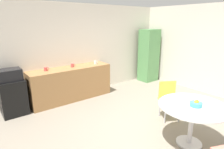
{
  "coord_description": "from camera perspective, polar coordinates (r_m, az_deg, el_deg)",
  "views": [
    {
      "loc": [
        -2.62,
        -2.0,
        2.11
      ],
      "look_at": [
        -0.1,
        1.27,
        0.95
      ],
      "focal_mm": 30.5,
      "sensor_mm": 36.0,
      "label": 1
    }
  ],
  "objects": [
    {
      "name": "fruit_bowl",
      "position": [
        3.49,
        23.89,
        -8.05
      ],
      "size": [
        0.2,
        0.2,
        0.11
      ],
      "color": "teal",
      "rests_on": "round_table"
    },
    {
      "name": "wall_back",
      "position": [
        5.7,
        -9.91,
        7.29
      ],
      "size": [
        6.0,
        0.1,
        2.6
      ],
      "primitive_type": "cube",
      "color": "silver",
      "rests_on": "ground_plane"
    },
    {
      "name": "locker_cabinet",
      "position": [
        6.99,
        10.96,
        5.61
      ],
      "size": [
        0.6,
        0.5,
        1.84
      ],
      "primitive_type": "cube",
      "color": "#599959",
      "rests_on": "ground_plane"
    },
    {
      "name": "mug_white",
      "position": [
        5.07,
        -19.24,
        1.55
      ],
      "size": [
        0.13,
        0.08,
        0.09
      ],
      "color": "#D84C4C",
      "rests_on": "counter_block"
    },
    {
      "name": "microwave",
      "position": [
        4.84,
        -28.33,
        -0.1
      ],
      "size": [
        0.48,
        0.38,
        0.26
      ],
      "primitive_type": "cube",
      "color": "black",
      "rests_on": "mini_fridge"
    },
    {
      "name": "mug_green",
      "position": [
        5.59,
        -4.98,
        3.62
      ],
      "size": [
        0.13,
        0.08,
        0.09
      ],
      "color": "white",
      "rests_on": "counter_block"
    },
    {
      "name": "mini_fridge",
      "position": [
        5.0,
        -27.53,
        -6.06
      ],
      "size": [
        0.54,
        0.54,
        0.82
      ],
      "primitive_type": "cube",
      "color": "black",
      "rests_on": "ground_plane"
    },
    {
      "name": "counter_block",
      "position": [
        5.39,
        -12.13,
        -2.63
      ],
      "size": [
        2.24,
        0.6,
        0.9
      ],
      "primitive_type": "cube",
      "color": "#9E7042",
      "rests_on": "ground_plane"
    },
    {
      "name": "round_table",
      "position": [
        3.58,
        23.0,
        -10.37
      ],
      "size": [
        1.15,
        1.15,
        0.74
      ],
      "color": "silver",
      "rests_on": "ground_plane"
    },
    {
      "name": "mug_red",
      "position": [
        5.3,
        -11.8,
        2.69
      ],
      "size": [
        0.13,
        0.08,
        0.09
      ],
      "color": "#D84C4C",
      "rests_on": "counter_block"
    },
    {
      "name": "chair_yellow",
      "position": [
        4.42,
        16.58,
        -6.06
      ],
      "size": [
        0.58,
        0.58,
        0.83
      ],
      "color": "silver",
      "rests_on": "ground_plane"
    },
    {
      "name": "ground_plane",
      "position": [
        3.91,
        13.24,
        -17.41
      ],
      "size": [
        6.0,
        6.0,
        0.0
      ],
      "primitive_type": "plane",
      "color": "gray"
    }
  ]
}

